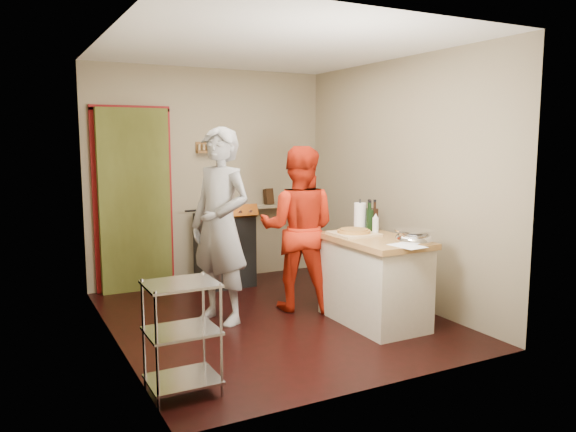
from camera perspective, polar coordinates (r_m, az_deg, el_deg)
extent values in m
plane|color=black|center=(5.64, -1.55, -10.29)|extent=(3.50, 3.50, 0.00)
cube|color=gray|center=(6.99, -7.92, 4.03)|extent=(3.00, 0.04, 2.60)
cube|color=#565B23|center=(6.80, -15.58, 1.60)|extent=(0.80, 0.40, 2.10)
cube|color=maroon|center=(6.66, -18.99, 1.34)|extent=(0.06, 0.06, 2.10)
cube|color=maroon|center=(6.83, -12.01, 1.75)|extent=(0.06, 0.06, 2.10)
cube|color=maroon|center=(6.70, -15.79, 10.50)|extent=(0.90, 0.06, 0.06)
cube|color=brown|center=(6.95, -7.43, 6.50)|extent=(0.46, 0.09, 0.03)
cube|color=brown|center=(6.98, -7.56, 6.99)|extent=(0.46, 0.02, 0.12)
cube|color=olive|center=(6.94, -7.44, 6.95)|extent=(0.42, 0.04, 0.07)
cube|color=gray|center=(7.31, -0.56, 1.12)|extent=(0.80, 0.18, 0.04)
cube|color=black|center=(7.21, -1.98, 1.98)|extent=(0.10, 0.14, 0.22)
cube|color=gray|center=(4.91, -17.54, 2.17)|extent=(0.04, 3.50, 2.60)
cube|color=gray|center=(6.18, 11.02, 3.48)|extent=(0.04, 3.50, 2.60)
cube|color=white|center=(5.43, -1.65, 16.91)|extent=(3.00, 3.50, 0.02)
cube|color=black|center=(6.83, -6.47, -3.66)|extent=(0.60, 0.55, 0.80)
cube|color=black|center=(6.75, -6.53, -0.08)|extent=(0.60, 0.55, 0.06)
cube|color=brown|center=(6.48, -5.65, 0.41)|extent=(0.60, 0.15, 0.17)
cylinder|color=black|center=(6.81, -8.11, 0.60)|extent=(0.26, 0.26, 0.05)
cylinder|color=silver|center=(3.79, -13.17, -13.31)|extent=(0.02, 0.02, 0.80)
cylinder|color=silver|center=(3.91, -6.77, -12.47)|extent=(0.02, 0.02, 0.80)
cylinder|color=silver|center=(4.12, -14.46, -11.61)|extent=(0.02, 0.02, 0.80)
cylinder|color=silver|center=(4.23, -8.54, -10.91)|extent=(0.02, 0.02, 0.80)
cube|color=silver|center=(4.12, -10.61, -15.98)|extent=(0.48, 0.40, 0.02)
cube|color=silver|center=(3.99, -10.74, -11.38)|extent=(0.48, 0.40, 0.02)
cube|color=silver|center=(3.89, -10.86, -6.78)|extent=(0.48, 0.40, 0.02)
cube|color=beige|center=(5.46, 8.69, -6.74)|extent=(0.60, 1.05, 0.78)
cube|color=#A4703E|center=(5.37, 8.78, -2.44)|extent=(0.65, 1.10, 0.05)
cube|color=#D7B583|center=(5.46, 6.70, -1.82)|extent=(0.40, 0.40, 0.02)
cylinder|color=#C08D3C|center=(5.45, 6.70, -1.56)|extent=(0.32, 0.32, 0.02)
ellipsoid|color=silver|center=(5.19, 12.70, -1.97)|extent=(0.35, 0.35, 0.11)
cylinder|color=white|center=(5.73, 7.31, -0.07)|extent=(0.12, 0.12, 0.28)
cylinder|color=silver|center=(5.49, 8.88, -1.03)|extent=(0.06, 0.06, 0.17)
cube|color=white|center=(4.98, 12.03, -2.99)|extent=(0.24, 0.32, 0.00)
cylinder|color=black|center=(5.79, 8.23, 0.13)|extent=(0.08, 0.08, 0.31)
cylinder|color=black|center=(5.78, 8.79, 0.11)|extent=(0.08, 0.08, 0.31)
cylinder|color=black|center=(5.69, 8.31, 0.00)|extent=(0.08, 0.08, 0.31)
imported|color=silver|center=(5.36, -6.89, -1.01)|extent=(0.70, 0.81, 1.87)
imported|color=#B4200C|center=(5.76, 1.06, -1.28)|extent=(1.04, 0.99, 1.68)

